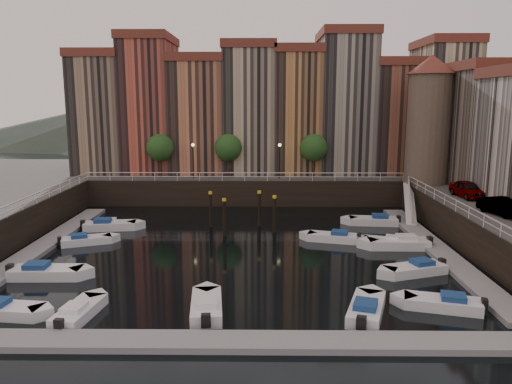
{
  "coord_description": "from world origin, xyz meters",
  "views": [
    {
      "loc": [
        1.98,
        -40.12,
        12.07
      ],
      "look_at": [
        1.44,
        4.0,
        3.93
      ],
      "focal_mm": 35.0,
      "sensor_mm": 36.0,
      "label": 1
    }
  ],
  "objects_px": {
    "gangway": "(410,201)",
    "boat_left_1": "(45,272)",
    "boat_left_0": "(4,310)",
    "car_a": "(468,190)",
    "mooring_pilings": "(242,213)",
    "car_b": "(502,208)",
    "boat_left_2": "(85,240)",
    "corner_tower": "(429,118)"
  },
  "relations": [
    {
      "from": "corner_tower",
      "to": "boat_left_1",
      "type": "relative_size",
      "value": 2.7
    },
    {
      "from": "mooring_pilings",
      "to": "car_b",
      "type": "bearing_deg",
      "value": -18.16
    },
    {
      "from": "boat_left_2",
      "to": "car_a",
      "type": "height_order",
      "value": "car_a"
    },
    {
      "from": "mooring_pilings",
      "to": "car_a",
      "type": "height_order",
      "value": "car_a"
    },
    {
      "from": "boat_left_1",
      "to": "car_a",
      "type": "xyz_separation_m",
      "value": [
        34.22,
        13.54,
        3.39
      ]
    },
    {
      "from": "corner_tower",
      "to": "car_b",
      "type": "height_order",
      "value": "corner_tower"
    },
    {
      "from": "mooring_pilings",
      "to": "car_a",
      "type": "relative_size",
      "value": 1.41
    },
    {
      "from": "car_a",
      "to": "car_b",
      "type": "xyz_separation_m",
      "value": [
        -0.28,
        -7.36,
        -0.08
      ]
    },
    {
      "from": "gangway",
      "to": "car_a",
      "type": "height_order",
      "value": "car_a"
    },
    {
      "from": "corner_tower",
      "to": "car_a",
      "type": "bearing_deg",
      "value": -81.77
    },
    {
      "from": "boat_left_1",
      "to": "boat_left_2",
      "type": "xyz_separation_m",
      "value": [
        -0.11,
        8.21,
        -0.06
      ]
    },
    {
      "from": "mooring_pilings",
      "to": "car_a",
      "type": "xyz_separation_m",
      "value": [
        21.11,
        0.52,
        2.13
      ]
    },
    {
      "from": "mooring_pilings",
      "to": "boat_left_1",
      "type": "bearing_deg",
      "value": -135.2
    },
    {
      "from": "corner_tower",
      "to": "boat_left_2",
      "type": "height_order",
      "value": "corner_tower"
    },
    {
      "from": "mooring_pilings",
      "to": "boat_left_0",
      "type": "distance_m",
      "value": 23.1
    },
    {
      "from": "boat_left_0",
      "to": "boat_left_1",
      "type": "distance_m",
      "value": 6.18
    },
    {
      "from": "mooring_pilings",
      "to": "corner_tower",
      "type": "bearing_deg",
      "value": 24.4
    },
    {
      "from": "boat_left_0",
      "to": "corner_tower",
      "type": "bearing_deg",
      "value": 47.38
    },
    {
      "from": "mooring_pilings",
      "to": "car_a",
      "type": "bearing_deg",
      "value": 1.42
    },
    {
      "from": "boat_left_1",
      "to": "gangway",
      "type": "bearing_deg",
      "value": 28.96
    },
    {
      "from": "corner_tower",
      "to": "gangway",
      "type": "xyz_separation_m",
      "value": [
        -2.9,
        -4.5,
        -8.28
      ]
    },
    {
      "from": "car_b",
      "to": "car_a",
      "type": "bearing_deg",
      "value": 72.27
    },
    {
      "from": "gangway",
      "to": "boat_left_0",
      "type": "distance_m",
      "value": 38.1
    },
    {
      "from": "mooring_pilings",
      "to": "car_b",
      "type": "height_order",
      "value": "car_b"
    },
    {
      "from": "gangway",
      "to": "boat_left_1",
      "type": "xyz_separation_m",
      "value": [
        -30.09,
        -17.54,
        -1.52
      ]
    },
    {
      "from": "boat_left_2",
      "to": "car_b",
      "type": "height_order",
      "value": "car_b"
    },
    {
      "from": "boat_left_0",
      "to": "car_a",
      "type": "relative_size",
      "value": 1.01
    },
    {
      "from": "gangway",
      "to": "car_b",
      "type": "height_order",
      "value": "car_b"
    },
    {
      "from": "corner_tower",
      "to": "car_a",
      "type": "height_order",
      "value": "corner_tower"
    },
    {
      "from": "mooring_pilings",
      "to": "boat_left_2",
      "type": "relative_size",
      "value": 1.47
    },
    {
      "from": "car_a",
      "to": "car_b",
      "type": "relative_size",
      "value": 1.09
    },
    {
      "from": "corner_tower",
      "to": "car_b",
      "type": "relative_size",
      "value": 3.27
    },
    {
      "from": "mooring_pilings",
      "to": "boat_left_1",
      "type": "distance_m",
      "value": 18.52
    },
    {
      "from": "boat_left_2",
      "to": "boat_left_1",
      "type": "bearing_deg",
      "value": -110.78
    },
    {
      "from": "corner_tower",
      "to": "boat_left_0",
      "type": "relative_size",
      "value": 3.0
    },
    {
      "from": "boat_left_0",
      "to": "boat_left_2",
      "type": "height_order",
      "value": "boat_left_0"
    },
    {
      "from": "corner_tower",
      "to": "mooring_pilings",
      "type": "height_order",
      "value": "corner_tower"
    },
    {
      "from": "gangway",
      "to": "boat_left_1",
      "type": "relative_size",
      "value": 1.63
    },
    {
      "from": "car_a",
      "to": "car_b",
      "type": "bearing_deg",
      "value": -97.44
    },
    {
      "from": "corner_tower",
      "to": "car_b",
      "type": "xyz_separation_m",
      "value": [
        0.95,
        -15.85,
        -6.5
      ]
    },
    {
      "from": "mooring_pilings",
      "to": "car_b",
      "type": "relative_size",
      "value": 1.53
    },
    {
      "from": "boat_left_0",
      "to": "boat_left_2",
      "type": "xyz_separation_m",
      "value": [
        -0.42,
        14.38,
        -0.01
      ]
    }
  ]
}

